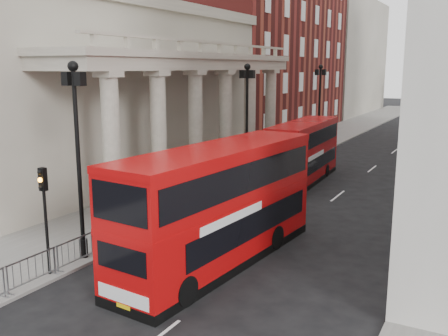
# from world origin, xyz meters

# --- Properties ---
(ground) EXTENTS (260.00, 260.00, 0.00)m
(ground) POSITION_xyz_m (0.00, 0.00, 0.00)
(ground) COLOR black
(ground) RESTS_ON ground
(sidewalk_west) EXTENTS (6.00, 140.00, 0.12)m
(sidewalk_west) POSITION_xyz_m (-3.00, 30.00, 0.06)
(sidewalk_west) COLOR slate
(sidewalk_west) RESTS_ON ground
(kerb) EXTENTS (0.20, 140.00, 0.14)m
(kerb) POSITION_xyz_m (-0.05, 30.00, 0.07)
(kerb) COLOR slate
(kerb) RESTS_ON ground
(portico_building) EXTENTS (9.00, 28.00, 12.00)m
(portico_building) POSITION_xyz_m (-10.50, 18.00, 6.00)
(portico_building) COLOR gray
(portico_building) RESTS_ON ground
(brick_building) EXTENTS (9.00, 32.00, 22.00)m
(brick_building) POSITION_xyz_m (-10.50, 48.00, 11.00)
(brick_building) COLOR maroon
(brick_building) RESTS_ON ground
(west_building_far) EXTENTS (9.00, 30.00, 20.00)m
(west_building_far) POSITION_xyz_m (-10.50, 80.00, 10.00)
(west_building_far) COLOR gray
(west_building_far) RESTS_ON ground
(lamp_post_south) EXTENTS (1.05, 0.44, 8.32)m
(lamp_post_south) POSITION_xyz_m (-0.60, 4.00, 4.91)
(lamp_post_south) COLOR black
(lamp_post_south) RESTS_ON sidewalk_west
(lamp_post_mid) EXTENTS (1.05, 0.44, 8.32)m
(lamp_post_mid) POSITION_xyz_m (-0.60, 20.00, 4.91)
(lamp_post_mid) COLOR black
(lamp_post_mid) RESTS_ON sidewalk_west
(lamp_post_north) EXTENTS (1.05, 0.44, 8.32)m
(lamp_post_north) POSITION_xyz_m (-0.60, 36.00, 4.91)
(lamp_post_north) COLOR black
(lamp_post_north) RESTS_ON sidewalk_west
(traffic_light) EXTENTS (0.28, 0.33, 4.30)m
(traffic_light) POSITION_xyz_m (-0.50, 1.98, 3.11)
(traffic_light) COLOR black
(traffic_light) RESTS_ON sidewalk_west
(crowd_barriers) EXTENTS (0.50, 18.75, 1.10)m
(crowd_barriers) POSITION_xyz_m (-0.35, 2.23, 0.67)
(crowd_barriers) COLOR gray
(crowd_barriers) RESTS_ON sidewalk_west
(bus_near) EXTENTS (3.77, 11.74, 4.98)m
(bus_near) POSITION_xyz_m (4.70, 6.59, 2.60)
(bus_near) COLOR #B20809
(bus_near) RESTS_ON ground
(bus_far) EXTENTS (2.87, 10.16, 4.34)m
(bus_far) POSITION_xyz_m (2.55, 22.96, 2.27)
(bus_far) COLOR #A80709
(bus_far) RESTS_ON ground
(pedestrian_a) EXTENTS (0.60, 0.44, 1.53)m
(pedestrian_a) POSITION_xyz_m (-3.44, 13.91, 0.88)
(pedestrian_a) COLOR black
(pedestrian_a) RESTS_ON sidewalk_west
(pedestrian_b) EXTENTS (0.82, 0.66, 1.62)m
(pedestrian_b) POSITION_xyz_m (-4.22, 13.57, 0.93)
(pedestrian_b) COLOR #2A2521
(pedestrian_b) RESTS_ON sidewalk_west
(pedestrian_c) EXTENTS (0.94, 0.62, 1.90)m
(pedestrian_c) POSITION_xyz_m (-3.87, 18.07, 1.07)
(pedestrian_c) COLOR black
(pedestrian_c) RESTS_ON sidewalk_west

